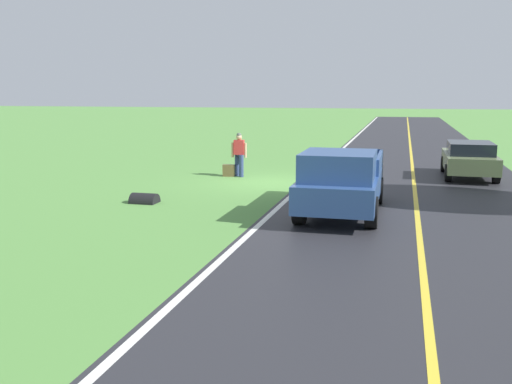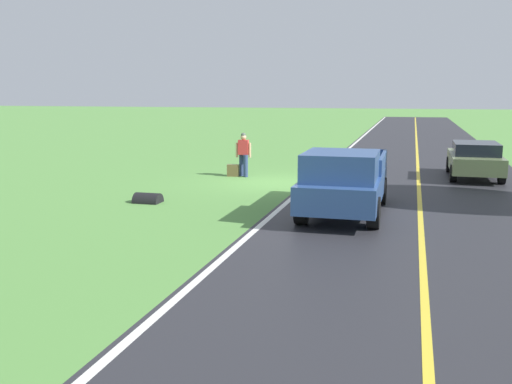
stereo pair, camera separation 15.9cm
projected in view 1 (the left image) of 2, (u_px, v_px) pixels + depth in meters
name	position (u px, v px, depth m)	size (l,w,h in m)	color
ground_plane	(271.00, 183.00, 21.28)	(200.00, 200.00, 0.00)	#568E42
road_surface	(415.00, 188.00, 20.01)	(8.20, 120.00, 0.00)	#28282D
lane_edge_line	(304.00, 184.00, 20.97)	(0.16, 117.60, 0.00)	silver
lane_centre_line	(415.00, 188.00, 20.01)	(0.14, 117.60, 0.00)	gold
hitchhiker_walking	(239.00, 152.00, 22.72)	(0.62, 0.51, 1.75)	navy
suitcase_carried	(229.00, 171.00, 22.83)	(0.20, 0.46, 0.48)	brown
pickup_truck_passing	(342.00, 180.00, 15.60)	(2.10, 5.40, 1.82)	#2D4C84
sedan_near_oncoming	(469.00, 158.00, 22.48)	(1.96, 4.41, 1.41)	#66754C
drainage_culvert	(145.00, 203.00, 17.42)	(0.60, 0.60, 0.80)	black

